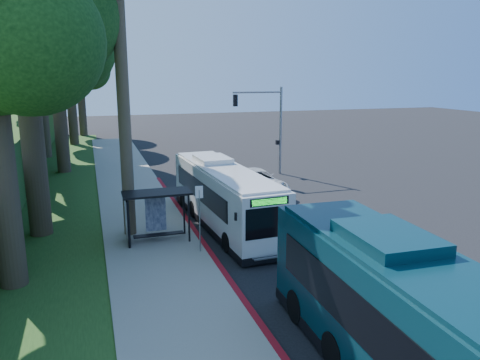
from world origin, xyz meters
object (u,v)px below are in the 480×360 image
object	(u,v)px
teal_bus	(434,343)
bus_shelter	(152,207)
white_bus	(223,195)
pickup	(256,182)

from	to	relation	value
teal_bus	bus_shelter	bearing A→B (deg)	110.24
white_bus	pickup	size ratio (longest dim) A/B	1.96
teal_bus	pickup	xyz separation A→B (m)	(3.26, 21.18, -1.11)
teal_bus	pickup	size ratio (longest dim) A/B	2.25
teal_bus	white_bus	bearing A→B (deg)	94.14
bus_shelter	pickup	xyz separation A→B (m)	(7.92, 7.24, -0.98)
bus_shelter	teal_bus	bearing A→B (deg)	-71.51
bus_shelter	white_bus	distance (m)	4.30
white_bus	pickup	bearing A→B (deg)	52.57
bus_shelter	pickup	distance (m)	10.78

